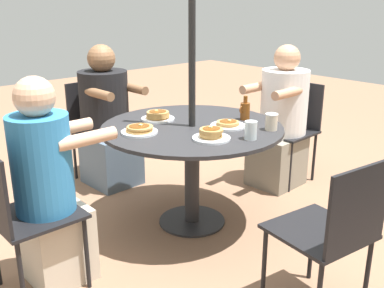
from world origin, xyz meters
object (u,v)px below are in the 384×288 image
(patio_table, at_px, (192,143))
(diner_west, at_px, (281,124))
(coffee_cup, at_px, (271,122))
(drinking_glass_a, at_px, (251,130))
(patio_chair_north, at_px, (96,123))
(syrup_bottle, at_px, (245,110))
(patio_chair_south, at_px, (333,229))
(pancake_plate_d, at_px, (158,116))
(patio_chair_east, at_px, (20,211))
(patio_chair_west, at_px, (292,124))
(pancake_plate_c, at_px, (228,124))
(diner_east, at_px, (49,192))
(pancake_plate_b, at_px, (211,135))
(pancake_plate_a, at_px, (140,130))
(diner_north, at_px, (107,123))

(patio_table, bearing_deg, diner_west, -177.98)
(coffee_cup, height_order, drinking_glass_a, drinking_glass_a)
(patio_chair_north, xyz_separation_m, coffee_cup, (-0.36, 1.59, 0.27))
(drinking_glass_a, bearing_deg, patio_table, -81.20)
(syrup_bottle, bearing_deg, diner_west, -165.84)
(patio_chair_north, bearing_deg, patio_chair_south, 85.03)
(patio_chair_south, xyz_separation_m, drinking_glass_a, (-0.23, -0.72, 0.28))
(pancake_plate_d, bearing_deg, patio_chair_east, 14.19)
(patio_chair_east, relative_size, syrup_bottle, 4.98)
(patio_chair_west, height_order, diner_west, diner_west)
(pancake_plate_c, bearing_deg, coffee_cup, 123.12)
(patio_table, distance_m, diner_east, 1.02)
(patio_chair_north, distance_m, patio_chair_west, 1.67)
(diner_west, distance_m, pancake_plate_b, 1.19)
(patio_chair_north, xyz_separation_m, pancake_plate_a, (0.31, 1.08, 0.24))
(patio_chair_north, bearing_deg, diner_north, 90.00)
(pancake_plate_a, bearing_deg, pancake_plate_d, -147.99)
(diner_east, bearing_deg, syrup_bottle, 84.81)
(syrup_bottle, bearing_deg, patio_chair_north, -72.02)
(diner_west, bearing_deg, patio_chair_south, 133.75)
(diner_north, xyz_separation_m, patio_chair_east, (1.14, 1.02, -0.03))
(patio_chair_west, bearing_deg, patio_table, 90.00)
(patio_chair_south, relative_size, syrup_bottle, 4.98)
(patio_chair_north, distance_m, syrup_bottle, 1.40)
(syrup_bottle, xyz_separation_m, drinking_glass_a, (0.31, 0.32, -0.01))
(patio_chair_north, relative_size, diner_west, 0.72)
(pancake_plate_b, relative_size, drinking_glass_a, 2.08)
(syrup_bottle, bearing_deg, pancake_plate_d, -40.98)
(pancake_plate_a, xyz_separation_m, coffee_cup, (-0.67, 0.50, 0.03))
(patio_chair_south, xyz_separation_m, pancake_plate_b, (-0.05, -0.88, 0.25))
(patio_chair_west, distance_m, syrup_bottle, 0.87)
(patio_chair_east, height_order, coffee_cup, patio_chair_east)
(drinking_glass_a, bearing_deg, coffee_cup, -170.53)
(pancake_plate_c, bearing_deg, diner_north, -80.43)
(pancake_plate_d, distance_m, coffee_cup, 0.78)
(diner_north, bearing_deg, pancake_plate_a, 68.84)
(diner_west, bearing_deg, patio_table, 90.00)
(patio_chair_north, bearing_deg, pancake_plate_c, 96.54)
(pancake_plate_d, bearing_deg, patio_table, 105.45)
(diner_north, height_order, pancake_plate_d, diner_north)
(pancake_plate_a, height_order, coffee_cup, coffee_cup)
(diner_north, xyz_separation_m, pancake_plate_d, (0.04, 0.74, 0.21))
(pancake_plate_a, bearing_deg, patio_chair_north, -105.95)
(diner_east, bearing_deg, patio_chair_north, 140.26)
(diner_west, distance_m, drinking_glass_a, 1.09)
(patio_chair_west, relative_size, syrup_bottle, 4.98)
(patio_chair_east, bearing_deg, pancake_plate_a, 96.86)
(patio_table, relative_size, patio_chair_south, 1.45)
(diner_east, relative_size, drinking_glass_a, 10.46)
(pancake_plate_a, relative_size, pancake_plate_b, 1.00)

